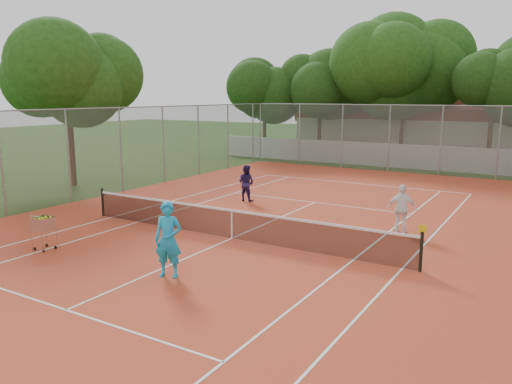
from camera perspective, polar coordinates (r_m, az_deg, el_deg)
The scene contains 12 objects.
ground at distance 16.19m, azimuth -2.76°, elevation -5.39°, with size 120.00×120.00×0.00m, color #1B3D10.
court_pad at distance 16.18m, azimuth -2.76°, elevation -5.36°, with size 18.00×34.00×0.02m, color #B94124.
court_lines at distance 16.18m, azimuth -2.76°, elevation -5.31°, with size 10.98×23.78×0.01m, color white.
tennis_net at distance 16.05m, azimuth -2.77°, elevation -3.65°, with size 11.88×0.10×0.98m, color black.
perimeter_fence at distance 15.74m, azimuth -2.82°, elevation 1.61°, with size 18.00×34.00×4.00m, color slate.
boundary_wall at distance 33.26m, azimuth 15.82°, elevation 4.00°, with size 26.00×0.30×1.50m, color silver.
clubhouse at distance 43.28m, azimuth 16.93°, elevation 7.40°, with size 16.40×9.00×4.40m, color beige.
tropical_trees at distance 35.94m, azimuth 17.49°, elevation 11.20°, with size 29.00×19.00×10.00m, color black.
player_near at distance 12.79m, azimuth -10.00°, elevation -5.38°, with size 0.71×0.47×1.95m, color #18A3D4.
player_far_left at distance 21.71m, azimuth -1.13°, elevation 1.04°, with size 0.77×0.60×1.58m, color #25184A.
player_far_right at distance 17.34m, azimuth 16.33°, elevation -1.86°, with size 0.96×0.40×1.64m, color white.
ball_hopper at distance 16.12m, azimuth -23.08°, elevation -4.24°, with size 0.53×0.53×1.10m, color #AEAEB4.
Camera 1 is at (8.68, -12.88, 4.56)m, focal length 35.00 mm.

